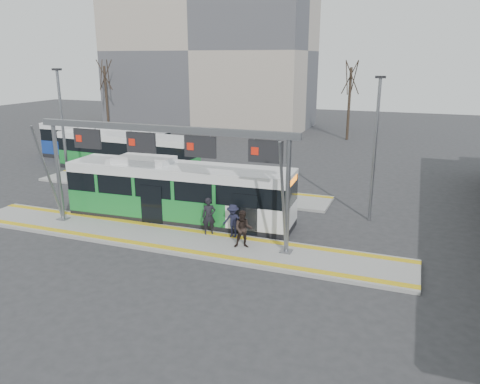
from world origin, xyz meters
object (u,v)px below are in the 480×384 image
(passenger_a, at_px, (209,216))
(passenger_b, at_px, (243,229))
(passenger_c, at_px, (233,221))
(hero_bus, at_px, (179,193))
(gantry, at_px, (163,149))

(passenger_a, bearing_deg, passenger_b, -54.09)
(passenger_b, xyz_separation_m, passenger_c, (-0.88, 0.98, -0.06))
(hero_bus, xyz_separation_m, passenger_a, (2.42, -1.63, -0.46))
(hero_bus, bearing_deg, passenger_b, -32.56)
(hero_bus, height_order, passenger_a, hero_bus)
(gantry, distance_m, passenger_b, 5.14)
(passenger_c, bearing_deg, gantry, -159.10)
(hero_bus, bearing_deg, gantry, -79.30)
(hero_bus, height_order, passenger_b, hero_bus)
(passenger_b, bearing_deg, gantry, 158.87)
(hero_bus, bearing_deg, passenger_a, -36.61)
(hero_bus, relative_size, passenger_a, 6.78)
(passenger_b, bearing_deg, passenger_c, 112.67)
(gantry, xyz_separation_m, passenger_b, (3.94, -0.14, -3.30))
(hero_bus, bearing_deg, passenger_c, -26.60)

